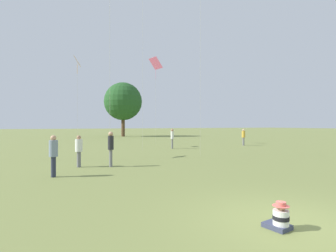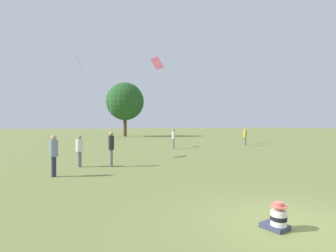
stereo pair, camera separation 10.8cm
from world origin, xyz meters
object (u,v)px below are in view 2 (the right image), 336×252
object	(u,v)px
person_standing_2	(245,136)
distant_tree_0	(125,102)
person_standing_0	(111,145)
person_standing_4	(54,152)
kite_3	(157,64)
person_standing_1	(79,148)
kite_5	(79,64)
person_standing_3	(174,136)
seated_toddler	(278,218)

from	to	relation	value
person_standing_2	distant_tree_0	size ratio (longest dim) A/B	0.17
person_standing_2	distant_tree_0	world-z (taller)	distant_tree_0
person_standing_2	person_standing_0	bearing A→B (deg)	-81.47
person_standing_4	kite_3	world-z (taller)	kite_3
person_standing_1	kite_3	bearing A→B (deg)	15.54
person_standing_2	kite_5	xyz separation A→B (m)	(-16.33, 3.76, 6.87)
person_standing_0	person_standing_1	world-z (taller)	person_standing_0
kite_3	person_standing_0	bearing A→B (deg)	-178.95
person_standing_1	person_standing_2	bearing A→B (deg)	-14.54
person_standing_1	kite_3	xyz separation A→B (m)	(9.26, 12.97, 7.94)
kite_3	person_standing_4	bearing A→B (deg)	176.27
person_standing_1	kite_5	bearing A→B (deg)	46.75
person_standing_3	seated_toddler	bearing A→B (deg)	-173.95
person_standing_0	distant_tree_0	size ratio (longest dim) A/B	0.18
seated_toddler	kite_5	distance (m)	23.17
person_standing_0	person_standing_1	distance (m)	1.65
person_standing_3	distant_tree_0	distance (m)	26.93
kite_3	kite_5	xyz separation A→B (m)	(-8.39, -1.40, -1.00)
person_standing_0	person_standing_4	xyz separation A→B (m)	(-2.74, -1.70, -0.08)
person_standing_2	person_standing_3	world-z (taller)	person_standing_3
person_standing_2	kite_5	distance (m)	18.11
person_standing_1	distant_tree_0	xyz separation A→B (m)	(10.80, 33.92, 5.57)
person_standing_4	kite_5	bearing A→B (deg)	-99.07
seated_toddler	person_standing_0	distance (m)	9.77
person_standing_2	person_standing_3	xyz separation A→B (m)	(-8.37, -0.19, 0.08)
person_standing_0	kite_5	xyz separation A→B (m)	(-0.66, 12.14, 6.78)
person_standing_0	kite_3	size ratio (longest dim) A/B	0.19
person_standing_2	kite_3	distance (m)	12.32
person_standing_4	kite_5	world-z (taller)	kite_5
seated_toddler	distant_tree_0	distance (m)	45.20
seated_toddler	person_standing_0	world-z (taller)	person_standing_0
person_standing_1	person_standing_4	xyz separation A→B (m)	(-1.21, -2.27, 0.08)
person_standing_0	kite_5	world-z (taller)	kite_5
kite_3	distant_tree_0	distance (m)	21.14
person_standing_1	kite_5	size ratio (longest dim) A/B	0.19
person_standing_4	kite_5	size ratio (longest dim) A/B	0.21
kite_3	kite_5	size ratio (longest dim) A/B	1.12
person_standing_0	person_standing_2	distance (m)	17.77
person_standing_1	person_standing_2	xyz separation A→B (m)	(17.20, 7.80, 0.07)
person_standing_1	person_standing_3	world-z (taller)	person_standing_3
person_standing_4	person_standing_1	bearing A→B (deg)	-118.53
person_standing_0	distant_tree_0	bearing A→B (deg)	-36.49
person_standing_3	kite_3	world-z (taller)	kite_3
person_standing_1	seated_toddler	bearing A→B (deg)	-111.82
person_standing_1	kite_3	world-z (taller)	kite_3
person_standing_0	seated_toddler	bearing A→B (deg)	168.02
kite_5	person_standing_2	bearing A→B (deg)	-44.38
kite_3	distant_tree_0	size ratio (longest dim) A/B	0.95
person_standing_2	person_standing_4	size ratio (longest dim) A/B	0.99
person_standing_0	person_standing_4	world-z (taller)	person_standing_0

